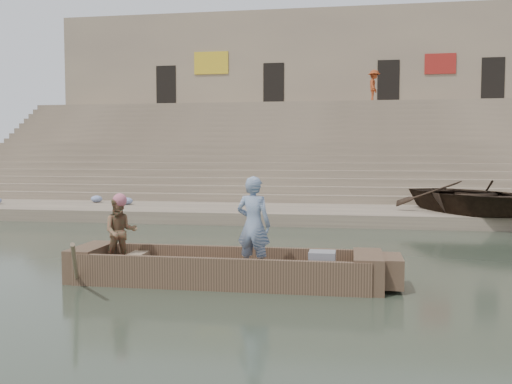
% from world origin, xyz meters
% --- Properties ---
extents(ground, '(120.00, 120.00, 0.00)m').
position_xyz_m(ground, '(0.00, 0.00, 0.00)').
color(ground, '#2B3628').
rests_on(ground, ground).
extents(lower_landing, '(32.00, 4.00, 0.40)m').
position_xyz_m(lower_landing, '(0.00, 8.00, 0.20)').
color(lower_landing, gray).
rests_on(lower_landing, ground).
extents(mid_landing, '(32.00, 3.00, 2.80)m').
position_xyz_m(mid_landing, '(0.00, 15.50, 1.40)').
color(mid_landing, gray).
rests_on(mid_landing, ground).
extents(upper_landing, '(32.00, 3.00, 5.20)m').
position_xyz_m(upper_landing, '(0.00, 22.50, 2.60)').
color(upper_landing, gray).
rests_on(upper_landing, ground).
extents(ghat_steps, '(32.00, 11.00, 5.20)m').
position_xyz_m(ghat_steps, '(0.00, 17.19, 1.80)').
color(ghat_steps, gray).
rests_on(ghat_steps, ground).
extents(building_wall, '(32.00, 5.07, 11.20)m').
position_xyz_m(building_wall, '(0.00, 26.50, 5.60)').
color(building_wall, gray).
rests_on(building_wall, ground).
extents(main_rowboat, '(5.00, 1.30, 0.22)m').
position_xyz_m(main_rowboat, '(0.61, -1.83, 0.11)').
color(main_rowboat, brown).
rests_on(main_rowboat, ground).
extents(rowboat_trim, '(6.04, 2.63, 1.97)m').
position_xyz_m(rowboat_trim, '(0.82, -1.84, 0.31)').
color(rowboat_trim, brown).
rests_on(rowboat_trim, ground).
extents(standing_man, '(0.71, 0.55, 1.72)m').
position_xyz_m(standing_man, '(1.17, -1.95, 1.08)').
color(standing_man, navy).
rests_on(standing_man, main_rowboat).
extents(rowing_man, '(0.78, 0.71, 1.30)m').
position_xyz_m(rowing_man, '(-1.39, -1.75, 0.87)').
color(rowing_man, '#267341').
rests_on(rowing_man, main_rowboat).
extents(television, '(0.46, 0.42, 0.40)m').
position_xyz_m(television, '(2.36, -1.83, 0.42)').
color(television, gray).
rests_on(television, main_rowboat).
extents(beached_rowboat, '(5.71, 6.26, 1.06)m').
position_xyz_m(beached_rowboat, '(6.75, 7.27, 0.93)').
color(beached_rowboat, '#2D2116').
rests_on(beached_rowboat, lower_landing).
extents(pedestrian, '(0.82, 1.24, 1.80)m').
position_xyz_m(pedestrian, '(4.07, 21.60, 6.10)').
color(pedestrian, '#963A19').
rests_on(pedestrian, upper_landing).
extents(cloth_bundles, '(17.01, 2.11, 0.26)m').
position_xyz_m(cloth_bundles, '(-4.10, 8.63, 0.53)').
color(cloth_bundles, '#3F5999').
rests_on(cloth_bundles, lower_landing).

